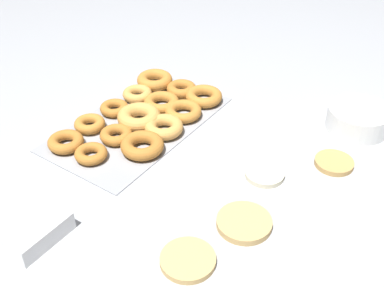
% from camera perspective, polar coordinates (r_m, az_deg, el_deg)
% --- Properties ---
extents(ground_plane, '(3.00, 3.00, 0.00)m').
position_cam_1_polar(ground_plane, '(1.14, 2.16, -3.87)').
color(ground_plane, '#9EA0A5').
extents(pancake_0, '(0.11, 0.11, 0.01)m').
position_cam_1_polar(pancake_0, '(0.96, -0.49, -13.57)').
color(pancake_0, tan).
rests_on(pancake_0, ground_plane).
extents(pancake_1, '(0.09, 0.09, 0.01)m').
position_cam_1_polar(pancake_1, '(1.15, 8.61, -3.52)').
color(pancake_1, beige).
rests_on(pancake_1, ground_plane).
extents(pancake_2, '(0.12, 0.12, 0.02)m').
position_cam_1_polar(pancake_2, '(1.03, 6.20, -9.25)').
color(pancake_2, tan).
rests_on(pancake_2, ground_plane).
extents(pancake_3, '(0.09, 0.09, 0.01)m').
position_cam_1_polar(pancake_3, '(1.22, 16.49, -2.14)').
color(pancake_3, tan).
rests_on(pancake_3, ground_plane).
extents(donut_tray, '(0.51, 0.29, 0.04)m').
position_cam_1_polar(donut_tray, '(1.33, -5.54, 3.45)').
color(donut_tray, '#93969B').
rests_on(donut_tray, ground_plane).
extents(batter_bowl, '(0.16, 0.16, 0.06)m').
position_cam_1_polar(batter_bowl, '(1.36, 19.07, 2.85)').
color(batter_bowl, white).
rests_on(batter_bowl, ground_plane).
extents(container_stack, '(0.13, 0.13, 0.04)m').
position_cam_1_polar(container_stack, '(1.05, -18.76, -9.26)').
color(container_stack, white).
rests_on(container_stack, ground_plane).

